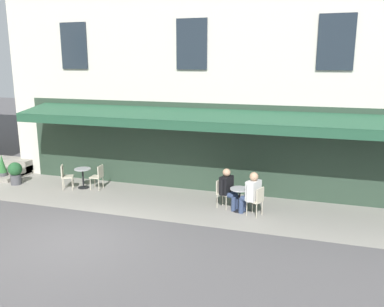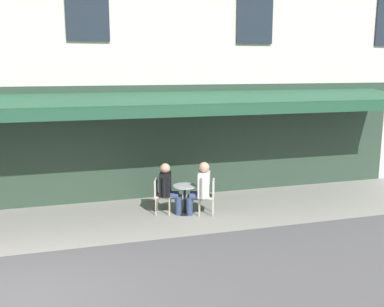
# 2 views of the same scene
# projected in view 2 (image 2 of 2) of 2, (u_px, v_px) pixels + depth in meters

# --- Properties ---
(ground_plane) EXTENTS (70.00, 70.00, 0.00)m
(ground_plane) POSITION_uv_depth(u_px,v_px,m) (13.00, 299.00, 7.09)
(ground_plane) COLOR #565456
(sidewalk_cafe_terrace) EXTENTS (20.50, 3.20, 0.01)m
(sidewalk_cafe_terrace) POSITION_uv_depth(u_px,v_px,m) (164.00, 214.00, 11.18)
(sidewalk_cafe_terrace) COLOR gray
(sidewalk_cafe_terrace) RESTS_ON ground_plane
(cafe_table_near_entrance) EXTENTS (0.60, 0.60, 0.75)m
(cafe_table_near_entrance) POSITION_uv_depth(u_px,v_px,m) (185.00, 195.00, 11.13)
(cafe_table_near_entrance) COLOR black
(cafe_table_near_entrance) RESTS_ON ground_plane
(cafe_chair_cream_corner_left) EXTENTS (0.52, 0.52, 0.91)m
(cafe_chair_cream_corner_left) POSITION_uv_depth(u_px,v_px,m) (210.00, 194.00, 11.06)
(cafe_chair_cream_corner_left) COLOR beige
(cafe_chair_cream_corner_left) RESTS_ON ground_plane
(cafe_chair_cream_by_window) EXTENTS (0.51, 0.51, 0.91)m
(cafe_chair_cream_by_window) POSITION_uv_depth(u_px,v_px,m) (160.00, 193.00, 11.15)
(cafe_chair_cream_by_window) COLOR beige
(cafe_chair_cream_by_window) RESTS_ON ground_plane
(seated_patron_in_white) EXTENTS (0.67, 0.67, 1.36)m
(seated_patron_in_white) POSITION_uv_depth(u_px,v_px,m) (201.00, 187.00, 11.05)
(seated_patron_in_white) COLOR navy
(seated_patron_in_white) RESTS_ON ground_plane
(seated_companion_in_black) EXTENTS (0.63, 0.64, 1.32)m
(seated_companion_in_black) POSITION_uv_depth(u_px,v_px,m) (168.00, 187.00, 11.11)
(seated_companion_in_black) COLOR navy
(seated_companion_in_black) RESTS_ON ground_plane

